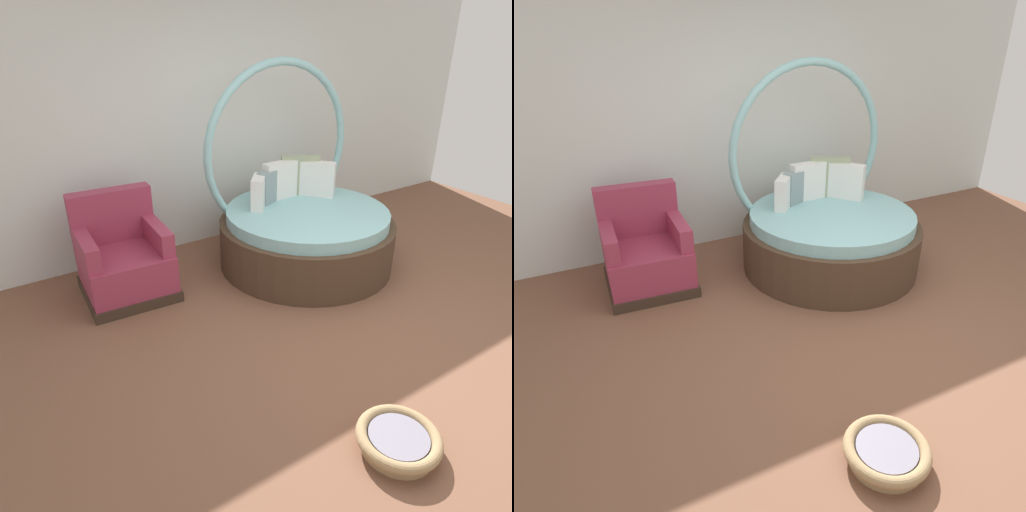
% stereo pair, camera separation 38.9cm
% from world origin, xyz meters
% --- Properties ---
extents(ground_plane, '(8.00, 8.00, 0.02)m').
position_xyz_m(ground_plane, '(0.00, 0.00, -0.01)').
color(ground_plane, brown).
extents(back_wall, '(8.00, 0.12, 2.86)m').
position_xyz_m(back_wall, '(0.00, 2.55, 1.43)').
color(back_wall, silver).
rests_on(back_wall, ground_plane).
extents(round_daybed, '(1.81, 1.81, 2.02)m').
position_xyz_m(round_daybed, '(0.43, 1.42, 0.41)').
color(round_daybed, '#473323').
rests_on(round_daybed, ground_plane).
extents(red_armchair, '(0.85, 0.85, 0.94)m').
position_xyz_m(red_armchair, '(-1.37, 1.82, 0.33)').
color(red_armchair, '#38281E').
rests_on(red_armchair, ground_plane).
extents(pet_basket, '(0.51, 0.51, 0.13)m').
position_xyz_m(pet_basket, '(-0.65, -0.89, 0.07)').
color(pet_basket, '#9E7F56').
rests_on(pet_basket, ground_plane).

